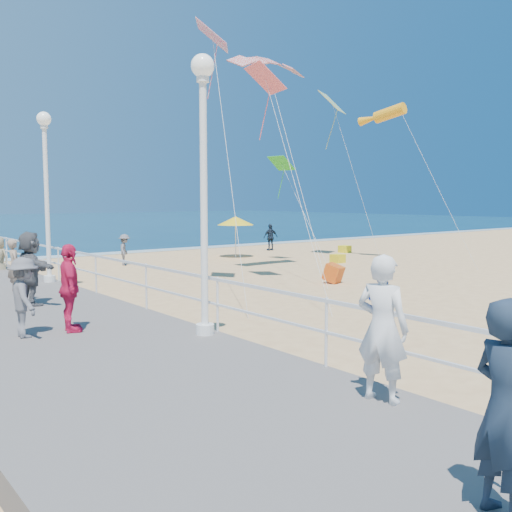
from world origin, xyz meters
TOP-DOWN VIEW (x-y plane):
  - ground at (0.00, 0.00)m, footprint 160.00×160.00m
  - surf_line at (0.00, 20.50)m, footprint 160.00×1.20m
  - boardwalk at (-7.50, 0.00)m, footprint 5.00×44.00m
  - railing at (-5.05, 0.00)m, footprint 0.05×42.00m
  - lamp_post_mid at (-5.35, 0.00)m, footprint 0.44×0.44m
  - lamp_post_far at (-5.35, 9.00)m, footprint 0.44×0.44m
  - woman_holding_toddler at (-5.57, -4.52)m, footprint 0.61×0.79m
  - toddler_held at (-5.42, -4.37)m, footprint 0.41×0.48m
  - spectator_0 at (-6.97, -6.93)m, footprint 0.64×0.78m
  - spectator_2 at (-8.17, 1.94)m, footprint 0.61×1.01m
  - spectator_3 at (-7.33, 1.83)m, footprint 0.66×1.10m
  - spectator_5 at (-7.04, 5.27)m, footprint 0.69×1.74m
  - spectator_6 at (-6.75, 7.71)m, footprint 0.40×0.57m
  - beach_walker_a at (0.05, 14.93)m, footprint 0.94×1.07m
  - beach_walker_b at (10.14, 16.60)m, footprint 0.97×0.54m
  - box_kite at (3.48, 5.06)m, footprint 0.75×0.85m
  - beach_umbrella at (6.08, 14.56)m, footprint 1.90×1.90m
  - beach_chair_left at (8.48, 9.60)m, footprint 0.55×0.55m
  - beach_chair_right at (12.56, 12.92)m, footprint 0.55×0.55m
  - kite_parafoil at (3.30, 8.58)m, footprint 3.44×0.94m
  - kite_windsock at (10.73, 8.49)m, footprint 1.00×2.64m
  - kite_diamond_pink at (1.17, 6.14)m, footprint 1.31×1.51m
  - kite_diamond_multi at (9.64, 11.24)m, footprint 1.80×1.63m
  - kite_diamond_green at (6.51, 11.47)m, footprint 1.00×1.16m
  - kite_diamond_redwhite at (-0.79, 6.42)m, footprint 1.53×1.58m

SIDE VIEW (x-z plane):
  - ground at x=0.00m, z-range 0.00..0.00m
  - surf_line at x=0.00m, z-range 0.01..0.05m
  - boardwalk at x=-7.50m, z-range 0.00..0.40m
  - beach_chair_left at x=8.48m, z-range 0.00..0.40m
  - beach_chair_right at x=12.56m, z-range 0.00..0.40m
  - box_kite at x=3.48m, z-range -0.07..0.67m
  - beach_walker_a at x=0.05m, z-range 0.00..1.43m
  - beach_walker_b at x=10.14m, z-range 0.00..1.57m
  - spectator_6 at x=-6.75m, z-range 0.40..1.90m
  - spectator_2 at x=-8.17m, z-range 0.40..1.93m
  - railing at x=-5.05m, z-range 0.98..1.53m
  - spectator_3 at x=-7.33m, z-range 0.40..2.15m
  - spectator_5 at x=-7.04m, z-range 0.40..2.24m
  - spectator_0 at x=-6.97m, z-range 0.40..2.25m
  - woman_holding_toddler at x=-5.57m, z-range 0.40..2.33m
  - toddler_held at x=-5.42m, z-range 1.25..2.10m
  - beach_umbrella at x=6.08m, z-range 0.84..2.98m
  - lamp_post_mid at x=-5.35m, z-range 1.00..6.32m
  - lamp_post_far at x=-5.35m, z-range 1.00..6.32m
  - kite_diamond_green at x=6.51m, z-range 4.39..5.03m
  - kite_windsock at x=10.73m, z-range 6.55..7.63m
  - kite_diamond_pink at x=1.17m, z-range 6.67..7.51m
  - kite_diamond_multi at x=9.64m, z-range 7.30..8.36m
  - kite_diamond_redwhite at x=-0.79m, z-range 7.81..8.62m
  - kite_parafoil at x=3.30m, z-range 8.11..8.76m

